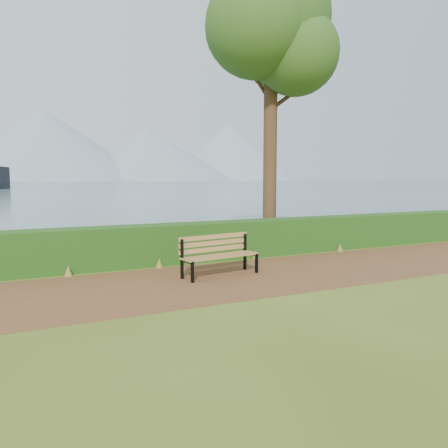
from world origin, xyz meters
TOP-DOWN VIEW (x-y plane):
  - ground at (0.00, 0.00)m, footprint 140.00×140.00m
  - path at (0.00, 0.30)m, footprint 40.00×3.40m
  - hedge at (0.00, 2.60)m, footprint 32.00×0.85m
  - water at (0.00, 260.00)m, footprint 700.00×510.00m
  - mountains at (-9.17, 406.05)m, footprint 585.00×190.00m
  - bench at (-0.14, 0.70)m, footprint 1.88×0.80m
  - tree at (2.99, 3.61)m, footprint 4.43×3.77m

SIDE VIEW (x-z plane):
  - ground at x=0.00m, z-range 0.00..0.00m
  - path at x=0.00m, z-range 0.00..0.01m
  - water at x=0.00m, z-range 0.00..0.01m
  - hedge at x=0.00m, z-range 0.00..1.00m
  - bench at x=-0.14m, z-range 0.07..0.98m
  - tree at x=2.99m, z-range 2.19..11.17m
  - mountains at x=-9.17m, z-range -7.30..62.70m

